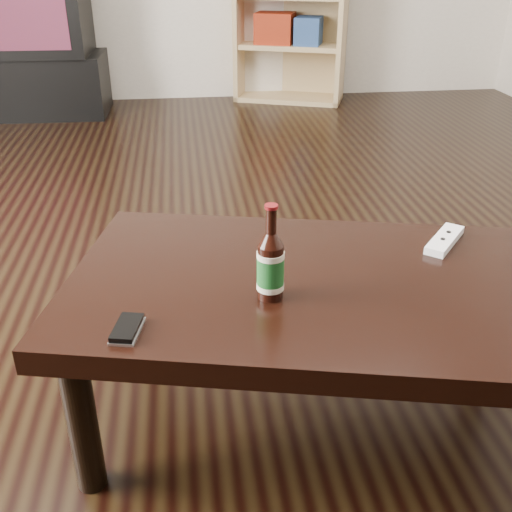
{
  "coord_description": "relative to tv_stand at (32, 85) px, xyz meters",
  "views": [
    {
      "loc": [
        -0.08,
        -1.73,
        1.07
      ],
      "look_at": [
        0.05,
        -0.67,
        0.51
      ],
      "focal_mm": 42.0,
      "sensor_mm": 36.0,
      "label": 1
    }
  ],
  "objects": [
    {
      "name": "tv_stand",
      "position": [
        0.0,
        0.0,
        0.0
      ],
      "size": [
        1.02,
        0.53,
        0.4
      ],
      "primitive_type": "cube",
      "rotation": [
        0.0,
        0.0,
        -0.03
      ],
      "color": "black",
      "rests_on": "floor"
    },
    {
      "name": "floor",
      "position": [
        1.09,
        -2.63,
        -0.21
      ],
      "size": [
        5.0,
        6.0,
        0.01
      ],
      "primitive_type": "cube",
      "color": "black",
      "rests_on": "ground"
    },
    {
      "name": "phone",
      "position": [
        0.89,
        -3.39,
        0.22
      ],
      "size": [
        0.07,
        0.1,
        0.02
      ],
      "rotation": [
        0.0,
        0.0,
        -0.22
      ],
      "color": "silver",
      "rests_on": "coffee_table"
    },
    {
      "name": "remote",
      "position": [
        1.64,
        -3.1,
        0.22
      ],
      "size": [
        0.15,
        0.16,
        0.02
      ],
      "rotation": [
        0.0,
        0.0,
        -0.7
      ],
      "color": "white",
      "rests_on": "coffee_table"
    },
    {
      "name": "beer_bottle",
      "position": [
        1.18,
        -3.3,
        0.28
      ],
      "size": [
        0.06,
        0.06,
        0.21
      ],
      "rotation": [
        0.0,
        0.0,
        -0.09
      ],
      "color": "black",
      "rests_on": "coffee_table"
    },
    {
      "name": "coffee_table",
      "position": [
        1.29,
        -3.24,
        0.16
      ],
      "size": [
        1.22,
        0.87,
        0.41
      ],
      "rotation": [
        0.0,
        0.0,
        -0.23
      ],
      "color": "black",
      "rests_on": "floor"
    },
    {
      "name": "tv",
      "position": [
        -0.0,
        -0.0,
        0.52
      ],
      "size": [
        0.87,
        0.56,
        0.64
      ],
      "rotation": [
        0.0,
        0.0,
        -0.03
      ],
      "color": "black",
      "rests_on": "tv_stand"
    }
  ]
}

